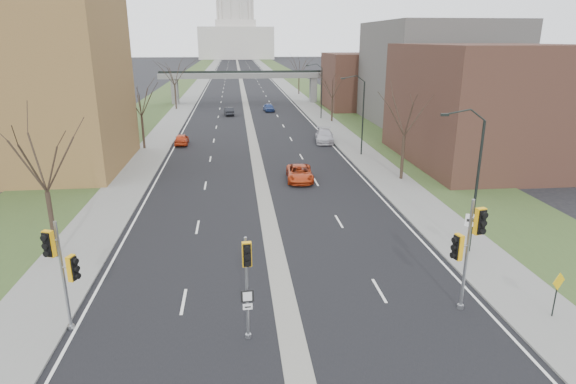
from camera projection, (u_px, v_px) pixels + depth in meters
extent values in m
plane|color=black|center=(288.00, 318.00, 22.54)|extent=(700.00, 700.00, 0.00)
cube|color=black|center=(240.00, 77.00, 164.61)|extent=(20.00, 600.00, 0.01)
cube|color=gray|center=(240.00, 77.00, 164.62)|extent=(1.20, 600.00, 0.02)
cube|color=gray|center=(275.00, 77.00, 165.84)|extent=(4.00, 600.00, 0.12)
cube|color=gray|center=(205.00, 77.00, 163.35)|extent=(4.00, 600.00, 0.12)
cube|color=#30421E|center=(292.00, 77.00, 166.47)|extent=(8.00, 600.00, 0.10)
cube|color=#30421E|center=(187.00, 78.00, 162.73)|extent=(8.00, 600.00, 0.10)
cube|color=#492D22|center=(489.00, 105.00, 49.73)|extent=(16.00, 20.00, 12.00)
cube|color=#54514D|center=(435.00, 74.00, 72.42)|extent=(18.00, 22.00, 15.00)
cube|color=#492D22|center=(364.00, 81.00, 89.61)|extent=(14.00, 14.00, 10.00)
cube|color=slate|center=(175.00, 91.00, 96.10)|extent=(1.20, 2.50, 5.00)
cube|color=slate|center=(313.00, 90.00, 99.01)|extent=(1.20, 2.50, 5.00)
cube|color=slate|center=(245.00, 75.00, 96.64)|extent=(34.00, 3.00, 1.00)
cube|color=black|center=(245.00, 72.00, 96.43)|extent=(34.00, 0.15, 0.50)
cube|color=beige|center=(236.00, 43.00, 322.60)|extent=(48.00, 42.00, 20.00)
cube|color=beige|center=(236.00, 24.00, 318.96)|extent=(26.00, 26.00, 5.00)
cylinder|color=beige|center=(235.00, 10.00, 316.23)|extent=(22.00, 22.00, 14.00)
cylinder|color=black|center=(476.00, 188.00, 28.20)|extent=(0.16, 0.16, 8.00)
cube|color=black|center=(446.00, 115.00, 26.64)|extent=(0.45, 0.18, 0.14)
cylinder|color=black|center=(363.00, 119.00, 52.82)|extent=(0.16, 0.16, 8.00)
cube|color=black|center=(344.00, 78.00, 51.26)|extent=(0.45, 0.18, 0.14)
cylinder|color=black|center=(321.00, 93.00, 77.45)|extent=(0.16, 0.16, 8.00)
cube|color=black|center=(308.00, 66.00, 75.89)|extent=(0.45, 0.18, 0.14)
cylinder|color=#382B21|center=(52.00, 225.00, 28.12)|extent=(0.28, 0.28, 4.00)
cylinder|color=#382B21|center=(143.00, 132.00, 56.58)|extent=(0.28, 0.28, 3.75)
cylinder|color=#382B21|center=(176.00, 97.00, 88.71)|extent=(0.28, 0.28, 4.25)
cylinder|color=#382B21|center=(402.00, 157.00, 44.08)|extent=(0.28, 0.28, 4.00)
cylinder|color=#382B21|center=(332.00, 110.00, 75.42)|extent=(0.28, 0.28, 3.50)
cylinder|color=#382B21|center=(299.00, 85.00, 113.19)|extent=(0.28, 0.28, 4.25)
cylinder|color=gray|center=(63.00, 277.00, 20.89)|extent=(0.14, 0.14, 5.20)
cylinder|color=gray|center=(71.00, 327.00, 21.65)|extent=(0.28, 0.28, 0.20)
cube|color=#E6A10D|center=(49.00, 244.00, 19.88)|extent=(0.53, 0.52, 1.15)
cube|color=#E6A10D|center=(72.00, 268.00, 20.63)|extent=(0.52, 0.53, 1.15)
cylinder|color=gray|center=(247.00, 289.00, 20.34)|extent=(0.13, 0.13, 4.76)
cylinder|color=gray|center=(248.00, 336.00, 21.03)|extent=(0.26, 0.26, 0.18)
cube|color=#E6A10D|center=(247.00, 254.00, 19.35)|extent=(0.41, 0.39, 1.05)
cube|color=black|center=(247.00, 295.00, 20.42)|extent=(0.55, 0.08, 0.55)
cube|color=silver|center=(247.00, 305.00, 20.57)|extent=(0.41, 0.07, 0.27)
cylinder|color=gray|center=(467.00, 256.00, 22.48)|extent=(0.15, 0.15, 5.60)
cylinder|color=gray|center=(460.00, 307.00, 23.30)|extent=(0.30, 0.30, 0.22)
cube|color=#E6A10D|center=(480.00, 221.00, 21.41)|extent=(0.54, 0.52, 1.24)
cube|color=#E6A10D|center=(458.00, 247.00, 22.15)|extent=(0.52, 0.54, 1.24)
cylinder|color=black|center=(468.00, 239.00, 28.06)|extent=(0.07, 0.07, 2.40)
cube|color=silver|center=(470.00, 220.00, 27.69)|extent=(0.57, 0.25, 0.76)
cylinder|color=black|center=(555.00, 299.00, 22.21)|extent=(0.07, 0.07, 1.82)
cube|color=gold|center=(558.00, 281.00, 21.93)|extent=(0.82, 0.38, 0.88)
imported|color=red|center=(182.00, 139.00, 59.43)|extent=(1.71, 4.04, 1.36)
imported|color=black|center=(229.00, 111.00, 82.42)|extent=(1.88, 4.26, 1.36)
imported|color=#B33613|center=(300.00, 173.00, 44.26)|extent=(2.63, 5.15, 1.39)
imported|color=#B1B0B8|center=(324.00, 136.00, 60.75)|extent=(2.91, 5.66, 1.57)
imported|color=navy|center=(269.00, 107.00, 86.84)|extent=(1.98, 4.26, 1.41)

